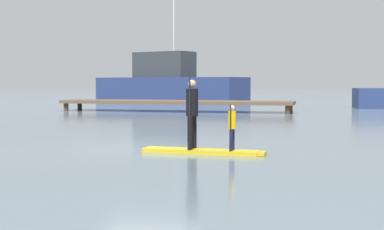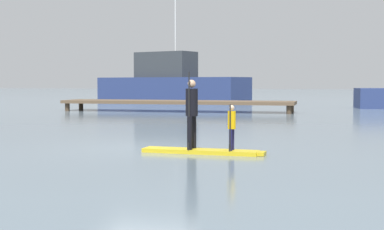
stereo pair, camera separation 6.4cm
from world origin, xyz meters
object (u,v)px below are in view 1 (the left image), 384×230
at_px(paddleboard_near, 203,151).
at_px(paddler_child_solo, 232,125).
at_px(fishing_boat_white_large, 168,83).
at_px(paddler_adult, 192,109).

xyz_separation_m(paddleboard_near, paddler_child_solo, (0.72, -0.05, 0.66)).
bearing_deg(paddler_child_solo, fishing_boat_white_large, 108.38).
bearing_deg(fishing_boat_white_large, paddler_child_solo, -71.62).
relative_size(paddler_child_solo, fishing_boat_white_large, 0.07).
relative_size(paddleboard_near, fishing_boat_white_large, 0.20).
bearing_deg(paddler_adult, fishing_boat_white_large, 107.02).
distance_m(paddler_child_solo, fishing_boat_white_large, 39.79).
height_order(paddleboard_near, fishing_boat_white_large, fishing_boat_white_large).
relative_size(paddler_adult, fishing_boat_white_large, 0.12).
xyz_separation_m(paddler_adult, paddler_child_solo, (1.01, -0.06, -0.37)).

